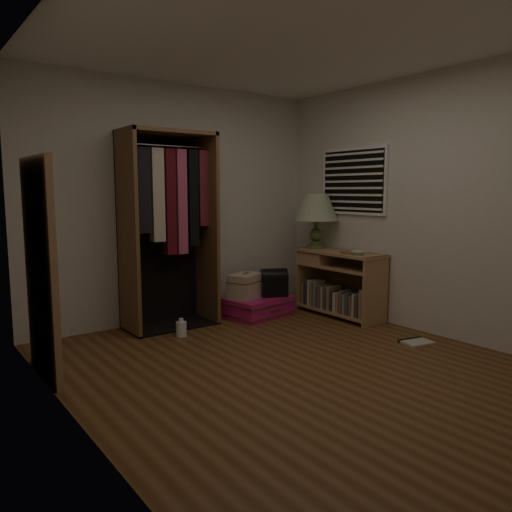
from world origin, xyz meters
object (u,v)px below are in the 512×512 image
floor_mirror (41,269)px  white_jug (181,329)px  train_case (246,286)px  console_bookshelf (336,282)px  open_wardrobe (169,215)px  black_bag (274,282)px  table_lamp (316,209)px  pink_suitcase (258,307)px

floor_mirror → white_jug: bearing=13.9°
train_case → console_bookshelf: bearing=-53.5°
console_bookshelf → open_wardrobe: size_ratio=0.55×
train_case → black_bag: size_ratio=1.38×
black_bag → floor_mirror: bearing=-146.5°
open_wardrobe → black_bag: size_ratio=5.84×
table_lamp → white_jug: size_ratio=3.67×
train_case → table_lamp: 1.27m
open_wardrobe → floor_mirror: open_wardrobe is taller
floor_mirror → table_lamp: (3.24, 0.41, 0.38)m
pink_suitcase → white_jug: (-1.10, -0.19, -0.04)m
floor_mirror → pink_suitcase: (2.46, 0.53, -0.74)m
floor_mirror → black_bag: size_ratio=4.84×
console_bookshelf → floor_mirror: floor_mirror is taller
open_wardrobe → floor_mirror: size_ratio=1.21×
pink_suitcase → table_lamp: size_ratio=1.22×
console_bookshelf → white_jug: bearing=171.2°
floor_mirror → white_jug: floor_mirror is taller
train_case → open_wardrobe: bearing=145.1°
train_case → pink_suitcase: bearing=-46.2°
open_wardrobe → pink_suitcase: 1.48m
console_bookshelf → pink_suitcase: 0.96m
train_case → white_jug: size_ratio=2.66×
table_lamp → train_case: bearing=168.8°
open_wardrobe → train_case: open_wardrobe is taller
open_wardrobe → white_jug: 1.20m
open_wardrobe → train_case: (0.86, -0.18, -0.83)m
console_bookshelf → floor_mirror: size_ratio=0.66×
console_bookshelf → table_lamp: size_ratio=1.68×
open_wardrobe → train_case: size_ratio=4.23×
pink_suitcase → white_jug: size_ratio=4.46×
floor_mirror → pink_suitcase: size_ratio=2.09×
white_jug → pink_suitcase: bearing=10.0°
table_lamp → floor_mirror: bearing=-172.8°
pink_suitcase → white_jug: bearing=-178.9°
floor_mirror → pink_suitcase: 2.62m
open_wardrobe → pink_suitcase: size_ratio=2.52×
console_bookshelf → train_case: size_ratio=2.31×
table_lamp → white_jug: (-1.88, -0.07, -1.15)m
train_case → white_jug: (-0.97, -0.25, -0.29)m
black_bag → table_lamp: size_ratio=0.52×
open_wardrobe → black_bag: open_wardrobe is taller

